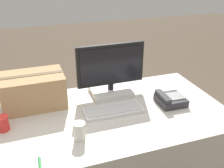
% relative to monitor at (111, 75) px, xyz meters
% --- Properties ---
extents(office_desk, '(1.80, 0.90, 0.75)m').
position_rel_monitor_xyz_m(office_desk, '(-0.19, -0.26, -0.53)').
color(office_desk, beige).
rests_on(office_desk, ground_plane).
extents(monitor, '(0.52, 0.26, 0.40)m').
position_rel_monitor_xyz_m(monitor, '(0.00, 0.00, 0.00)').
color(monitor, white).
rests_on(monitor, office_desk).
extents(keyboard, '(0.41, 0.17, 0.03)m').
position_rel_monitor_xyz_m(keyboard, '(-0.07, -0.26, -0.15)').
color(keyboard, silver).
rests_on(keyboard, office_desk).
extents(desk_phone, '(0.19, 0.19, 0.08)m').
position_rel_monitor_xyz_m(desk_phone, '(0.36, -0.28, -0.13)').
color(desk_phone, '#2D2D33').
rests_on(desk_phone, office_desk).
extents(paper_cup_left, '(0.08, 0.08, 0.10)m').
position_rel_monitor_xyz_m(paper_cup_left, '(-0.77, -0.23, -0.11)').
color(paper_cup_left, red).
rests_on(paper_cup_left, office_desk).
extents(paper_cup_right, '(0.07, 0.07, 0.11)m').
position_rel_monitor_xyz_m(paper_cup_right, '(-0.35, -0.47, -0.11)').
color(paper_cup_right, white).
rests_on(paper_cup_right, office_desk).
extents(cardboard_box, '(0.43, 0.29, 0.23)m').
position_rel_monitor_xyz_m(cardboard_box, '(-0.57, 0.02, -0.04)').
color(cardboard_box, tan).
rests_on(cardboard_box, office_desk).
extents(pen_marker, '(0.02, 0.14, 0.01)m').
position_rel_monitor_xyz_m(pen_marker, '(-0.59, -0.63, -0.15)').
color(pen_marker, '#198C33').
rests_on(pen_marker, office_desk).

